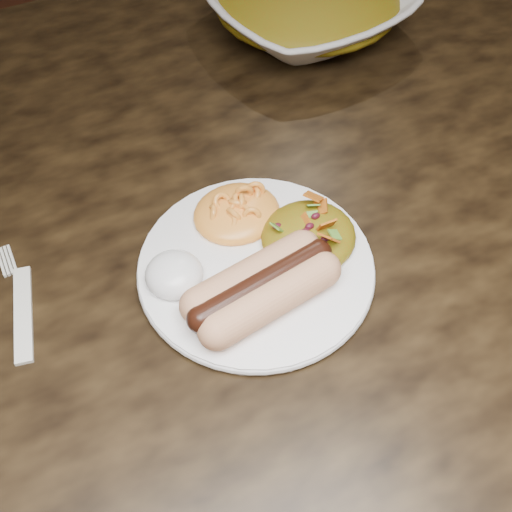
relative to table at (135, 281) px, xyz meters
name	(u,v)px	position (x,y,z in m)	size (l,w,h in m)	color
floor	(189,471)	(0.00, 0.00, -0.66)	(4.00, 4.00, 0.00)	brown
table	(135,281)	(0.00, 0.00, 0.00)	(1.60, 0.90, 0.75)	#322311
plate	(256,266)	(0.10, -0.11, 0.10)	(0.22, 0.22, 0.01)	white
hotdog	(262,287)	(0.08, -0.14, 0.12)	(0.12, 0.08, 0.03)	tan
mac_and_cheese	(236,205)	(0.10, -0.05, 0.12)	(0.09, 0.08, 0.03)	#FFBE4D
sour_cream	(173,269)	(0.02, -0.09, 0.12)	(0.05, 0.05, 0.03)	white
taco_salad	(309,230)	(0.15, -0.11, 0.12)	(0.09, 0.09, 0.04)	#A42C02
fork	(23,313)	(-0.11, -0.06, 0.09)	(0.02, 0.12, 0.00)	white
serving_bowl	(306,8)	(0.33, 0.22, 0.12)	(0.25, 0.25, 0.06)	silver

